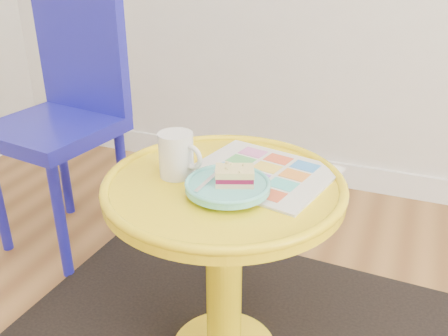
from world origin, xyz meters
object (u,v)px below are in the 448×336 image
at_px(newspaper, 261,173).
at_px(side_table, 224,237).
at_px(mug, 177,154).
at_px(chair, 66,108).
at_px(plate, 228,186).

bearing_deg(newspaper, side_table, -117.78).
height_order(side_table, newspaper, newspaper).
bearing_deg(mug, side_table, 15.48).
height_order(chair, newspaper, chair).
bearing_deg(newspaper, plate, -94.41).
xyz_separation_m(side_table, mug, (-0.12, -0.00, 0.22)).
xyz_separation_m(chair, newspaper, (0.85, -0.32, 0.03)).
relative_size(chair, newspaper, 2.73).
relative_size(mug, plate, 0.62).
distance_m(side_table, newspaper, 0.19).
xyz_separation_m(chair, plate, (0.81, -0.45, 0.05)).
xyz_separation_m(newspaper, mug, (-0.19, -0.08, 0.06)).
bearing_deg(side_table, plate, -59.61).
height_order(chair, mug, chair).
bearing_deg(plate, newspaper, 72.99).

